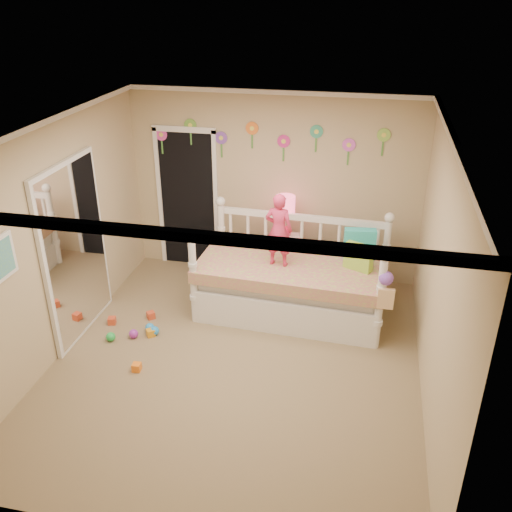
% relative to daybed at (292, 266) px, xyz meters
% --- Properties ---
extents(floor, '(4.00, 4.50, 0.01)m').
position_rel_daybed_xyz_m(floor, '(-0.43, -1.23, -0.64)').
color(floor, '#7F684C').
rests_on(floor, ground).
extents(ceiling, '(4.00, 4.50, 0.01)m').
position_rel_daybed_xyz_m(ceiling, '(-0.43, -1.23, 1.96)').
color(ceiling, white).
rests_on(ceiling, floor).
extents(back_wall, '(4.00, 0.01, 2.60)m').
position_rel_daybed_xyz_m(back_wall, '(-0.43, 1.02, 0.66)').
color(back_wall, tan).
rests_on(back_wall, floor).
extents(left_wall, '(0.01, 4.50, 2.60)m').
position_rel_daybed_xyz_m(left_wall, '(-2.43, -1.23, 0.66)').
color(left_wall, tan).
rests_on(left_wall, floor).
extents(right_wall, '(0.01, 4.50, 2.60)m').
position_rel_daybed_xyz_m(right_wall, '(1.57, -1.23, 0.66)').
color(right_wall, tan).
rests_on(right_wall, floor).
extents(crown_molding, '(4.00, 4.50, 0.06)m').
position_rel_daybed_xyz_m(crown_molding, '(-0.43, -1.23, 1.93)').
color(crown_molding, white).
rests_on(crown_molding, ceiling).
extents(daybed, '(2.41, 1.37, 1.27)m').
position_rel_daybed_xyz_m(daybed, '(0.00, 0.00, 0.00)').
color(daybed, white).
rests_on(daybed, floor).
extents(pillow_turquoise, '(0.40, 0.18, 0.39)m').
position_rel_daybed_xyz_m(pillow_turquoise, '(0.80, 0.26, 0.27)').
color(pillow_turquoise, '#28BAC9').
rests_on(pillow_turquoise, daybed).
extents(pillow_lime, '(0.36, 0.26, 0.32)m').
position_rel_daybed_xyz_m(pillow_lime, '(0.80, -0.05, 0.23)').
color(pillow_lime, '#99CC3E').
rests_on(pillow_lime, daybed).
extents(child, '(0.35, 0.25, 0.92)m').
position_rel_daybed_xyz_m(child, '(-0.16, -0.12, 0.53)').
color(child, '#D7315A').
rests_on(child, daybed).
extents(nightstand, '(0.45, 0.36, 0.70)m').
position_rel_daybed_xyz_m(nightstand, '(-0.22, 0.72, -0.29)').
color(nightstand, white).
rests_on(nightstand, floor).
extents(table_lamp, '(0.27, 0.27, 0.58)m').
position_rel_daybed_xyz_m(table_lamp, '(-0.22, 0.72, 0.45)').
color(table_lamp, '#F32058').
rests_on(table_lamp, nightstand).
extents(closet_doorway, '(0.90, 0.04, 2.07)m').
position_rel_daybed_xyz_m(closet_doorway, '(-1.68, 1.00, 0.40)').
color(closet_doorway, black).
rests_on(closet_doorway, back_wall).
extents(flower_decals, '(3.40, 0.02, 0.50)m').
position_rel_daybed_xyz_m(flower_decals, '(-0.52, 1.01, 1.30)').
color(flower_decals, '#B2668C').
rests_on(flower_decals, back_wall).
extents(mirror_closet, '(0.07, 1.30, 2.10)m').
position_rel_daybed_xyz_m(mirror_closet, '(-2.39, -0.93, 0.41)').
color(mirror_closet, white).
rests_on(mirror_closet, left_wall).
extents(wall_picture, '(0.05, 0.34, 0.42)m').
position_rel_daybed_xyz_m(wall_picture, '(-2.40, -2.13, 0.91)').
color(wall_picture, white).
rests_on(wall_picture, left_wall).
extents(hanging_bag, '(0.20, 0.16, 0.36)m').
position_rel_daybed_xyz_m(hanging_bag, '(1.12, -0.64, 0.14)').
color(hanging_bag, beige).
rests_on(hanging_bag, daybed).
extents(toy_scatter, '(1.10, 1.46, 0.11)m').
position_rel_daybed_xyz_m(toy_scatter, '(-1.84, -1.15, -0.58)').
color(toy_scatter, '#996666').
rests_on(toy_scatter, floor).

